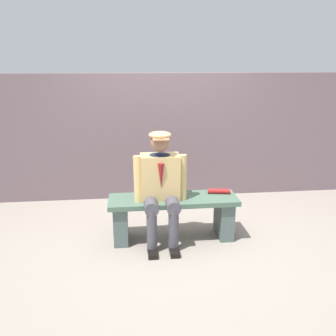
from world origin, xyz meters
The scene contains 5 objects.
ground_plane centered at (0.00, 0.00, 0.00)m, with size 30.00×30.00×0.00m, color gray.
bench centered at (0.00, 0.00, 0.32)m, with size 1.45×0.44×0.50m.
seated_man centered at (0.15, 0.07, 0.70)m, with size 0.59×0.60×1.26m.
rolled_magazine centered at (-0.54, -0.07, 0.53)m, with size 0.06×0.06×0.25m, color #B21E1E.
stadium_wall centered at (0.00, -1.48, 0.91)m, with size 12.00×0.24×1.82m, color #6A575D.
Camera 1 is at (0.48, 3.80, 1.97)m, focal length 38.87 mm.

